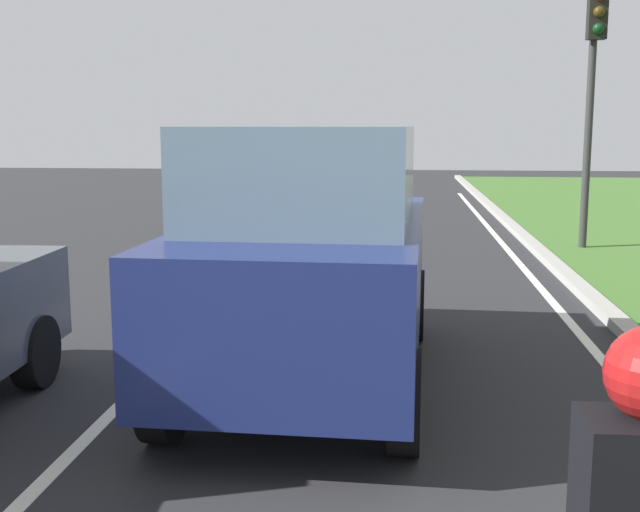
% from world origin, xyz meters
% --- Properties ---
extents(ground_plane, '(60.00, 60.00, 0.00)m').
position_xyz_m(ground_plane, '(0.00, 14.00, 0.00)').
color(ground_plane, '#262628').
extents(lane_line_center, '(0.12, 32.00, 0.01)m').
position_xyz_m(lane_line_center, '(-0.70, 14.00, 0.00)').
color(lane_line_center, silver).
rests_on(lane_line_center, ground).
extents(lane_line_right_edge, '(0.12, 32.00, 0.01)m').
position_xyz_m(lane_line_right_edge, '(3.60, 14.00, 0.00)').
color(lane_line_right_edge, silver).
rests_on(lane_line_right_edge, ground).
extents(curb_right, '(0.24, 48.00, 0.12)m').
position_xyz_m(curb_right, '(4.10, 14.00, 0.06)').
color(curb_right, '#9E9B93').
rests_on(curb_right, ground).
extents(car_suv_ahead, '(2.11, 4.57, 2.28)m').
position_xyz_m(car_suv_ahead, '(0.82, 9.60, 1.17)').
color(car_suv_ahead, navy).
rests_on(car_suv_ahead, ground).
extents(traffic_light_near_right, '(0.32, 0.50, 5.05)m').
position_xyz_m(traffic_light_near_right, '(4.96, 17.58, 3.34)').
color(traffic_light_near_right, '#2D2D2D').
rests_on(traffic_light_near_right, ground).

